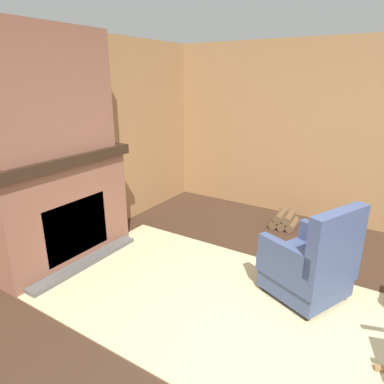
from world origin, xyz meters
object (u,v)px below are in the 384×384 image
oil_lamp_vase (9,153)px  storage_case (74,144)px  armchair (311,265)px  firewood_stack (284,220)px

oil_lamp_vase → storage_case: (0.00, 0.76, -0.03)m
armchair → firewood_stack: armchair is taller
firewood_stack → oil_lamp_vase: size_ratio=1.49×
firewood_stack → storage_case: 2.97m
firewood_stack → storage_case: (-1.89, -1.95, 1.21)m
oil_lamp_vase → storage_case: bearing=90.0°
armchair → oil_lamp_vase: size_ratio=3.57×
firewood_stack → oil_lamp_vase: oil_lamp_vase is taller
armchair → oil_lamp_vase: (-2.60, -1.21, 0.99)m
firewood_stack → storage_case: size_ratio=1.62×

